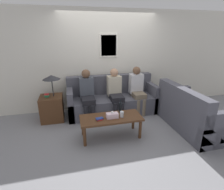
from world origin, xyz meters
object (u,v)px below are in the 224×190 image
at_px(coffee_table, 111,120).
at_px(person_middle, 115,91).
at_px(person_left, 87,93).
at_px(person_right, 137,88).
at_px(couch_side, 190,114).
at_px(drinking_glass, 122,114).
at_px(wine_bottle, 120,107).
at_px(couch_main, 112,100).

bearing_deg(coffee_table, person_middle, 70.66).
distance_m(coffee_table, person_left, 1.09).
bearing_deg(person_right, person_middle, -175.86).
distance_m(couch_side, person_left, 2.39).
height_order(person_middle, person_right, person_right).
distance_m(coffee_table, person_middle, 1.07).
bearing_deg(person_middle, drinking_glass, -97.42).
distance_m(person_middle, person_right, 0.60).
bearing_deg(person_right, couch_side, -53.32).
height_order(wine_bottle, drinking_glass, wine_bottle).
height_order(couch_main, coffee_table, couch_main).
bearing_deg(couch_side, person_left, 63.28).
height_order(coffee_table, person_middle, person_middle).
bearing_deg(person_right, wine_bottle, -130.21).
distance_m(couch_main, coffee_table, 1.20).
xyz_separation_m(person_middle, person_right, (0.60, 0.04, 0.01)).
xyz_separation_m(couch_main, person_right, (0.64, -0.14, 0.32)).
xyz_separation_m(couch_main, person_middle, (0.03, -0.18, 0.31)).
bearing_deg(coffee_table, wine_bottle, 38.62).
xyz_separation_m(wine_bottle, drinking_glass, (-0.04, -0.24, -0.05)).
distance_m(couch_side, person_right, 1.40).
bearing_deg(person_left, person_middle, -1.02).
relative_size(wine_bottle, drinking_glass, 2.54).
bearing_deg(wine_bottle, couch_side, -10.26).
relative_size(person_middle, person_right, 0.99).
bearing_deg(coffee_table, person_left, 109.64).
distance_m(person_left, person_right, 1.30).
bearing_deg(coffee_table, couch_main, 75.05).
xyz_separation_m(drinking_glass, person_middle, (0.13, 1.02, 0.15)).
relative_size(drinking_glass, person_middle, 0.10).
distance_m(couch_side, drinking_glass, 1.56).
xyz_separation_m(person_left, person_middle, (0.70, -0.01, -0.00)).
relative_size(couch_main, drinking_glass, 20.34).
bearing_deg(person_middle, coffee_table, -109.34).
bearing_deg(drinking_glass, wine_bottle, 80.66).
height_order(person_left, person_right, person_right).
xyz_separation_m(coffee_table, person_middle, (0.34, 0.98, 0.27)).
distance_m(coffee_table, drinking_glass, 0.24).
bearing_deg(person_middle, wine_bottle, -96.83).
bearing_deg(wine_bottle, drinking_glass, -99.34).
distance_m(couch_main, person_right, 0.73).
bearing_deg(person_middle, couch_side, -36.58).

